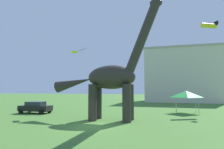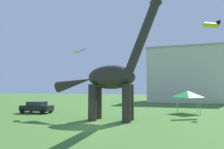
{
  "view_description": "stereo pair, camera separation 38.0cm",
  "coord_description": "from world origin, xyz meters",
  "px_view_note": "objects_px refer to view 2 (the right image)",
  "views": [
    {
      "loc": [
        6.24,
        -16.07,
        3.16
      ],
      "look_at": [
        0.59,
        4.18,
        4.78
      ],
      "focal_mm": 31.43,
      "sensor_mm": 36.0,
      "label": 1
    },
    {
      "loc": [
        6.61,
        -15.97,
        3.16
      ],
      "look_at": [
        0.59,
        4.18,
        4.78
      ],
      "focal_mm": 31.43,
      "sensor_mm": 36.0,
      "label": 2
    }
  ],
  "objects_px": {
    "kite_apex": "(212,24)",
    "festival_canopy_tent": "(187,94)",
    "kite_drifting": "(83,50)",
    "parked_sedan_left": "(37,107)",
    "dinosaur_sculpture": "(111,77)",
    "kite_mid_center": "(76,52)"
  },
  "relations": [
    {
      "from": "dinosaur_sculpture",
      "to": "parked_sedan_left",
      "type": "relative_size",
      "value": 2.88
    },
    {
      "from": "kite_mid_center",
      "to": "kite_apex",
      "type": "distance_m",
      "value": 27.07
    },
    {
      "from": "dinosaur_sculpture",
      "to": "kite_drifting",
      "type": "xyz_separation_m",
      "value": [
        -5.47,
        4.81,
        4.16
      ]
    },
    {
      "from": "kite_apex",
      "to": "dinosaur_sculpture",
      "type": "bearing_deg",
      "value": -130.02
    },
    {
      "from": "dinosaur_sculpture",
      "to": "festival_canopy_tent",
      "type": "height_order",
      "value": "dinosaur_sculpture"
    },
    {
      "from": "kite_mid_center",
      "to": "kite_apex",
      "type": "xyz_separation_m",
      "value": [
        26.64,
        -4.14,
        2.36
      ]
    },
    {
      "from": "kite_apex",
      "to": "parked_sedan_left",
      "type": "bearing_deg",
      "value": -153.49
    },
    {
      "from": "kite_drifting",
      "to": "kite_mid_center",
      "type": "bearing_deg",
      "value": 120.19
    },
    {
      "from": "festival_canopy_tent",
      "to": "kite_apex",
      "type": "height_order",
      "value": "kite_apex"
    },
    {
      "from": "kite_drifting",
      "to": "dinosaur_sculpture",
      "type": "bearing_deg",
      "value": -41.28
    },
    {
      "from": "kite_drifting",
      "to": "festival_canopy_tent",
      "type": "bearing_deg",
      "value": 16.84
    },
    {
      "from": "parked_sedan_left",
      "to": "festival_canopy_tent",
      "type": "bearing_deg",
      "value": 13.64
    },
    {
      "from": "parked_sedan_left",
      "to": "festival_canopy_tent",
      "type": "distance_m",
      "value": 20.49
    },
    {
      "from": "kite_mid_center",
      "to": "kite_drifting",
      "type": "bearing_deg",
      "value": -59.81
    },
    {
      "from": "dinosaur_sculpture",
      "to": "kite_mid_center",
      "type": "height_order",
      "value": "dinosaur_sculpture"
    },
    {
      "from": "festival_canopy_tent",
      "to": "kite_apex",
      "type": "distance_m",
      "value": 13.66
    },
    {
      "from": "parked_sedan_left",
      "to": "festival_canopy_tent",
      "type": "height_order",
      "value": "festival_canopy_tent"
    },
    {
      "from": "festival_canopy_tent",
      "to": "kite_drifting",
      "type": "relative_size",
      "value": 1.77
    },
    {
      "from": "kite_apex",
      "to": "festival_canopy_tent",
      "type": "bearing_deg",
      "value": -126.29
    },
    {
      "from": "parked_sedan_left",
      "to": "festival_canopy_tent",
      "type": "relative_size",
      "value": 1.36
    },
    {
      "from": "kite_drifting",
      "to": "kite_apex",
      "type": "xyz_separation_m",
      "value": [
        18.21,
        10.36,
        5.18
      ]
    },
    {
      "from": "parked_sedan_left",
      "to": "kite_drifting",
      "type": "bearing_deg",
      "value": 12.97
    }
  ]
}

